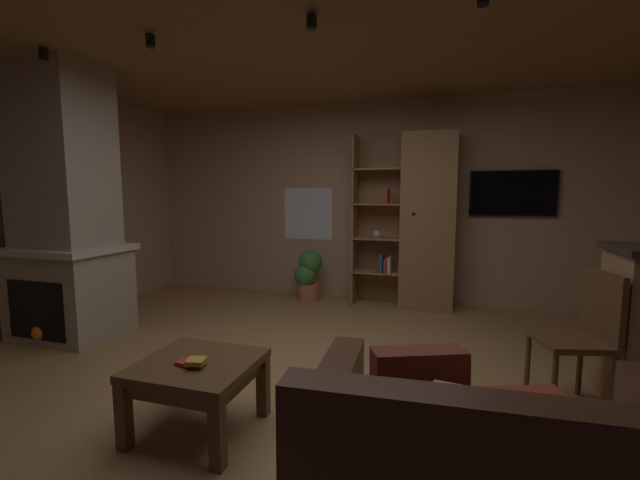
# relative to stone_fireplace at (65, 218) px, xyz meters

# --- Properties ---
(floor) EXTENTS (6.31, 5.33, 0.02)m
(floor) POSITION_rel_stone_fireplace_xyz_m (2.61, -0.35, -1.20)
(floor) COLOR #A37A4C
(floor) RESTS_ON ground
(wall_back) EXTENTS (6.43, 0.06, 2.62)m
(wall_back) POSITION_rel_stone_fireplace_xyz_m (2.61, 2.34, 0.13)
(wall_back) COLOR tan
(wall_back) RESTS_ON ground
(ceiling) EXTENTS (6.31, 5.33, 0.02)m
(ceiling) POSITION_rel_stone_fireplace_xyz_m (2.61, -0.35, 1.45)
(ceiling) COLOR #8E6B47
(window_pane_back) EXTENTS (0.69, 0.01, 0.72)m
(window_pane_back) POSITION_rel_stone_fireplace_xyz_m (1.74, 2.31, -0.04)
(window_pane_back) COLOR white
(stone_fireplace) EXTENTS (1.03, 0.83, 2.62)m
(stone_fireplace) POSITION_rel_stone_fireplace_xyz_m (0.00, 0.00, 0.00)
(stone_fireplace) COLOR tan
(stone_fireplace) RESTS_ON ground
(bookshelf_cabinet) EXTENTS (1.24, 0.41, 2.16)m
(bookshelf_cabinet) POSITION_rel_stone_fireplace_xyz_m (3.29, 2.07, -0.12)
(bookshelf_cabinet) COLOR #997047
(bookshelf_cabinet) RESTS_ON ground
(coffee_table) EXTENTS (0.67, 0.63, 0.44)m
(coffee_table) POSITION_rel_stone_fireplace_xyz_m (2.19, -1.08, -0.84)
(coffee_table) COLOR brown
(coffee_table) RESTS_ON ground
(table_book_0) EXTENTS (0.11, 0.12, 0.02)m
(table_book_0) POSITION_rel_stone_fireplace_xyz_m (2.16, -1.13, -0.74)
(table_book_0) COLOR #B22D2D
(table_book_0) RESTS_ON coffee_table
(table_book_1) EXTENTS (0.12, 0.12, 0.03)m
(table_book_1) POSITION_rel_stone_fireplace_xyz_m (2.24, -1.16, -0.71)
(table_book_1) COLOR gold
(table_book_1) RESTS_ON coffee_table
(dining_chair) EXTENTS (0.51, 0.51, 0.92)m
(dining_chair) POSITION_rel_stone_fireplace_xyz_m (4.46, -0.11, -0.66)
(dining_chair) COLOR brown
(dining_chair) RESTS_ON ground
(potted_floor_plant) EXTENTS (0.36, 0.37, 0.68)m
(potted_floor_plant) POSITION_rel_stone_fireplace_xyz_m (1.85, 1.96, -0.82)
(potted_floor_plant) COLOR #B77051
(potted_floor_plant) RESTS_ON ground
(wall_mounted_tv) EXTENTS (0.97, 0.06, 0.55)m
(wall_mounted_tv) POSITION_rel_stone_fireplace_xyz_m (4.34, 2.28, 0.25)
(wall_mounted_tv) COLOR black
(track_light_spot_0) EXTENTS (0.07, 0.07, 0.09)m
(track_light_spot_0) POSITION_rel_stone_fireplace_xyz_m (0.40, -0.44, 1.37)
(track_light_spot_0) COLOR black
(track_light_spot_1) EXTENTS (0.07, 0.07, 0.09)m
(track_light_spot_1) POSITION_rel_stone_fireplace_xyz_m (1.42, -0.42, 1.37)
(track_light_spot_1) COLOR black
(track_light_spot_2) EXTENTS (0.07, 0.07, 0.09)m
(track_light_spot_2) POSITION_rel_stone_fireplace_xyz_m (2.68, -0.39, 1.37)
(track_light_spot_2) COLOR black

